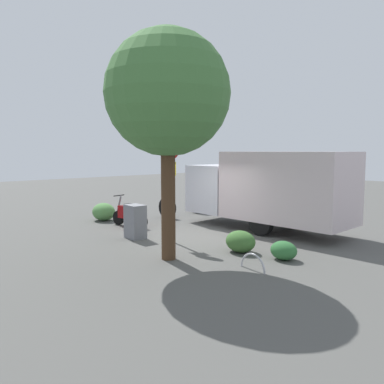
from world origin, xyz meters
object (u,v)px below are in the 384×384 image
at_px(box_truck_near, 265,187).
at_px(street_tree, 168,94).
at_px(motorcycle, 130,213).
at_px(utility_cabinet, 135,222).
at_px(bike_rack_hoop, 253,270).
at_px(stop_sign, 169,172).

height_order(box_truck_near, street_tree, street_tree).
xyz_separation_m(motorcycle, street_tree, (-4.58, 1.76, 3.88)).
height_order(motorcycle, utility_cabinet, motorcycle).
xyz_separation_m(street_tree, bike_rack_hoop, (-2.17, -0.93, -4.40)).
distance_m(street_tree, bike_rack_hoop, 4.99).
relative_size(box_truck_near, utility_cabinet, 7.22).
distance_m(motorcycle, bike_rack_hoop, 6.82).
bearing_deg(stop_sign, utility_cabinet, 28.52).
distance_m(box_truck_near, motorcycle, 5.25).
distance_m(utility_cabinet, bike_rack_hoop, 4.95).
bearing_deg(stop_sign, street_tree, 140.43).
distance_m(box_truck_near, bike_rack_hoop, 5.42).
distance_m(stop_sign, street_tree, 3.02).
distance_m(stop_sign, utility_cabinet, 2.11).
relative_size(street_tree, bike_rack_hoop, 7.16).
height_order(motorcycle, bike_rack_hoop, motorcycle).
bearing_deg(stop_sign, bike_rack_hoop, 173.51).
bearing_deg(box_truck_near, utility_cabinet, 64.01).
distance_m(box_truck_near, stop_sign, 3.98).
bearing_deg(motorcycle, bike_rack_hoop, 160.98).
bearing_deg(utility_cabinet, stop_sign, -151.48).
height_order(motorcycle, stop_sign, stop_sign).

